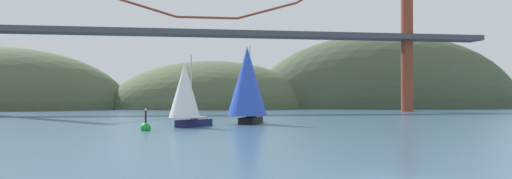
{
  "coord_description": "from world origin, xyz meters",
  "views": [
    {
      "loc": [
        -10.47,
        -23.53,
        3.83
      ],
      "look_at": [
        0.0,
        34.69,
        4.44
      ],
      "focal_mm": 38.07,
      "sensor_mm": 36.0,
      "label": 1
    }
  ],
  "objects": [
    {
      "name": "headland_center",
      "position": [
        5.0,
        135.0,
        0.0
      ],
      "size": [
        59.92,
        44.0,
        27.65
      ],
      "primitive_type": "ellipsoid",
      "color": "#4C5B3D",
      "rests_on": "ground_plane"
    },
    {
      "name": "ground_plane",
      "position": [
        0.0,
        0.0,
        0.0
      ],
      "size": [
        360.0,
        360.0,
        0.0
      ],
      "primitive_type": "plane",
      "color": "#385670"
    },
    {
      "name": "channel_buoy",
      "position": [
        -11.84,
        36.0,
        0.37
      ],
      "size": [
        1.1,
        1.1,
        2.64
      ],
      "color": "green",
      "rests_on": "ground_plane"
    },
    {
      "name": "sailboat_blue_spinnaker",
      "position": [
        1.16,
        47.65,
        5.47
      ],
      "size": [
        6.9,
        9.1,
        10.51
      ],
      "color": "black",
      "rests_on": "ground_plane"
    },
    {
      "name": "headland_right",
      "position": [
        60.0,
        135.0,
        0.0
      ],
      "size": [
        86.45,
        44.0,
        45.96
      ],
      "primitive_type": "ellipsoid",
      "color": "#425138",
      "rests_on": "ground_plane"
    },
    {
      "name": "suspension_bridge",
      "position": [
        -0.0,
        95.0,
        19.44
      ],
      "size": [
        129.63,
        6.0,
        44.0
      ],
      "color": "brown",
      "rests_on": "ground_plane"
    },
    {
      "name": "sailboat_white_mainsail",
      "position": [
        -7.32,
        41.81,
        4.15
      ],
      "size": [
        6.31,
        6.65,
        8.71
      ],
      "color": "#191E4C",
      "rests_on": "ground_plane"
    }
  ]
}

